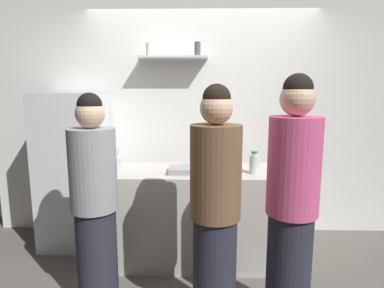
{
  "coord_description": "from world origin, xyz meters",
  "views": [
    {
      "loc": [
        -0.04,
        -2.36,
        1.62
      ],
      "look_at": [
        -0.1,
        0.53,
        1.14
      ],
      "focal_mm": 29.56,
      "sensor_mm": 36.0,
      "label": 1
    }
  ],
  "objects_px": {
    "wine_bottle_pale_glass": "(206,157)",
    "person_brown_jacket": "(215,211)",
    "refrigerator": "(74,170)",
    "baking_pan": "(188,170)",
    "wine_bottle_dark_glass": "(228,157)",
    "person_grey_hoodie": "(95,205)",
    "water_bottle_plastic": "(254,164)",
    "utensil_holder": "(116,164)",
    "person_pink_top": "(292,207)"
  },
  "relations": [
    {
      "from": "wine_bottle_pale_glass",
      "to": "person_brown_jacket",
      "type": "xyz_separation_m",
      "value": [
        0.04,
        -0.95,
        -0.17
      ]
    },
    {
      "from": "refrigerator",
      "to": "person_brown_jacket",
      "type": "bearing_deg",
      "value": -39.93
    },
    {
      "from": "baking_pan",
      "to": "wine_bottle_dark_glass",
      "type": "relative_size",
      "value": 1.02
    },
    {
      "from": "wine_bottle_pale_glass",
      "to": "wine_bottle_dark_glass",
      "type": "distance_m",
      "value": 0.21
    },
    {
      "from": "wine_bottle_pale_glass",
      "to": "person_brown_jacket",
      "type": "bearing_deg",
      "value": -87.36
    },
    {
      "from": "wine_bottle_dark_glass",
      "to": "person_grey_hoodie",
      "type": "bearing_deg",
      "value": -145.54
    },
    {
      "from": "person_grey_hoodie",
      "to": "person_brown_jacket",
      "type": "height_order",
      "value": "person_brown_jacket"
    },
    {
      "from": "wine_bottle_dark_glass",
      "to": "person_brown_jacket",
      "type": "relative_size",
      "value": 0.2
    },
    {
      "from": "water_bottle_plastic",
      "to": "utensil_holder",
      "type": "bearing_deg",
      "value": 176.78
    },
    {
      "from": "wine_bottle_pale_glass",
      "to": "person_brown_jacket",
      "type": "distance_m",
      "value": 0.97
    },
    {
      "from": "wine_bottle_dark_glass",
      "to": "water_bottle_plastic",
      "type": "relative_size",
      "value": 1.64
    },
    {
      "from": "water_bottle_plastic",
      "to": "person_brown_jacket",
      "type": "height_order",
      "value": "person_brown_jacket"
    },
    {
      "from": "refrigerator",
      "to": "baking_pan",
      "type": "relative_size",
      "value": 4.73
    },
    {
      "from": "person_pink_top",
      "to": "person_brown_jacket",
      "type": "bearing_deg",
      "value": -140.16
    },
    {
      "from": "person_brown_jacket",
      "to": "utensil_holder",
      "type": "bearing_deg",
      "value": 0.63
    },
    {
      "from": "baking_pan",
      "to": "utensil_holder",
      "type": "xyz_separation_m",
      "value": [
        -0.67,
        0.05,
        0.04
      ]
    },
    {
      "from": "wine_bottle_dark_glass",
      "to": "person_grey_hoodie",
      "type": "height_order",
      "value": "person_grey_hoodie"
    },
    {
      "from": "utensil_holder",
      "to": "person_pink_top",
      "type": "distance_m",
      "value": 1.62
    },
    {
      "from": "wine_bottle_pale_glass",
      "to": "person_pink_top",
      "type": "xyz_separation_m",
      "value": [
        0.55,
        -0.95,
        -0.14
      ]
    },
    {
      "from": "wine_bottle_pale_glass",
      "to": "wine_bottle_dark_glass",
      "type": "bearing_deg",
      "value": -10.29
    },
    {
      "from": "refrigerator",
      "to": "utensil_holder",
      "type": "relative_size",
      "value": 7.27
    },
    {
      "from": "utensil_holder",
      "to": "person_pink_top",
      "type": "relative_size",
      "value": 0.13
    },
    {
      "from": "wine_bottle_pale_glass",
      "to": "baking_pan",
      "type": "bearing_deg",
      "value": -133.93
    },
    {
      "from": "utensil_holder",
      "to": "wine_bottle_dark_glass",
      "type": "bearing_deg",
      "value": 4.51
    },
    {
      "from": "person_grey_hoodie",
      "to": "utensil_holder",
      "type": "bearing_deg",
      "value": 115.74
    },
    {
      "from": "wine_bottle_dark_glass",
      "to": "person_brown_jacket",
      "type": "xyz_separation_m",
      "value": [
        -0.16,
        -0.91,
        -0.19
      ]
    },
    {
      "from": "wine_bottle_pale_glass",
      "to": "person_grey_hoodie",
      "type": "bearing_deg",
      "value": -137.96
    },
    {
      "from": "refrigerator",
      "to": "wine_bottle_pale_glass",
      "type": "distance_m",
      "value": 1.42
    },
    {
      "from": "wine_bottle_dark_glass",
      "to": "refrigerator",
      "type": "bearing_deg",
      "value": 169.97
    },
    {
      "from": "utensil_holder",
      "to": "person_brown_jacket",
      "type": "bearing_deg",
      "value": -43.34
    },
    {
      "from": "baking_pan",
      "to": "person_pink_top",
      "type": "xyz_separation_m",
      "value": [
        0.72,
        -0.78,
        -0.05
      ]
    },
    {
      "from": "utensil_holder",
      "to": "water_bottle_plastic",
      "type": "height_order",
      "value": "utensil_holder"
    },
    {
      "from": "wine_bottle_dark_glass",
      "to": "person_grey_hoodie",
      "type": "xyz_separation_m",
      "value": [
        -1.04,
        -0.72,
        -0.22
      ]
    },
    {
      "from": "refrigerator",
      "to": "utensil_holder",
      "type": "bearing_deg",
      "value": -33.64
    },
    {
      "from": "water_bottle_plastic",
      "to": "person_pink_top",
      "type": "xyz_separation_m",
      "value": [
        0.12,
        -0.76,
        -0.12
      ]
    },
    {
      "from": "person_pink_top",
      "to": "refrigerator",
      "type": "bearing_deg",
      "value": -171.68
    },
    {
      "from": "water_bottle_plastic",
      "to": "person_pink_top",
      "type": "bearing_deg",
      "value": -80.94
    },
    {
      "from": "wine_bottle_dark_glass",
      "to": "water_bottle_plastic",
      "type": "distance_m",
      "value": 0.27
    },
    {
      "from": "person_brown_jacket",
      "to": "person_grey_hoodie",
      "type": "bearing_deg",
      "value": 31.47
    },
    {
      "from": "water_bottle_plastic",
      "to": "person_grey_hoodie",
      "type": "xyz_separation_m",
      "value": [
        -1.27,
        -0.56,
        -0.19
      ]
    },
    {
      "from": "water_bottle_plastic",
      "to": "person_pink_top",
      "type": "height_order",
      "value": "person_pink_top"
    },
    {
      "from": "water_bottle_plastic",
      "to": "person_grey_hoodie",
      "type": "height_order",
      "value": "person_grey_hoodie"
    },
    {
      "from": "utensil_holder",
      "to": "baking_pan",
      "type": "bearing_deg",
      "value": -4.32
    },
    {
      "from": "person_pink_top",
      "to": "baking_pan",
      "type": "bearing_deg",
      "value": 172.57
    },
    {
      "from": "wine_bottle_pale_glass",
      "to": "person_brown_jacket",
      "type": "relative_size",
      "value": 0.17
    },
    {
      "from": "wine_bottle_dark_glass",
      "to": "person_pink_top",
      "type": "xyz_separation_m",
      "value": [
        0.34,
        -0.91,
        -0.15
      ]
    },
    {
      "from": "wine_bottle_pale_glass",
      "to": "wine_bottle_dark_glass",
      "type": "height_order",
      "value": "wine_bottle_dark_glass"
    },
    {
      "from": "utensil_holder",
      "to": "water_bottle_plastic",
      "type": "relative_size",
      "value": 1.08
    },
    {
      "from": "baking_pan",
      "to": "water_bottle_plastic",
      "type": "height_order",
      "value": "water_bottle_plastic"
    },
    {
      "from": "baking_pan",
      "to": "water_bottle_plastic",
      "type": "relative_size",
      "value": 1.66
    }
  ]
}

